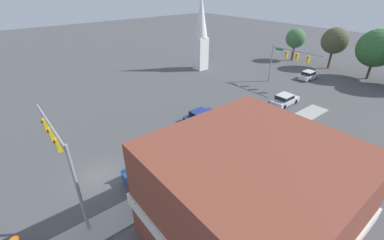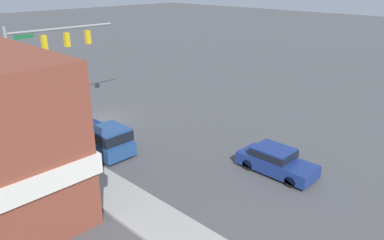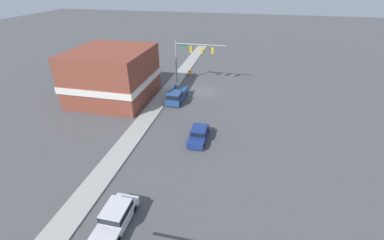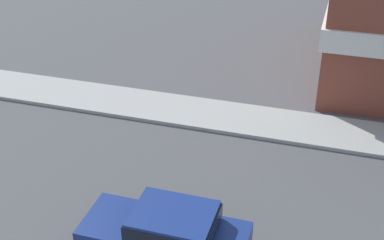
# 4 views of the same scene
# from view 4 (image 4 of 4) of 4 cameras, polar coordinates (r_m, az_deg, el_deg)

# --- Properties ---
(car_lead) EXTENTS (1.83, 4.48, 1.48)m
(car_lead) POSITION_cam_4_polar(r_m,az_deg,el_deg) (14.62, -2.60, -11.85)
(car_lead) COLOR black
(car_lead) RESTS_ON ground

